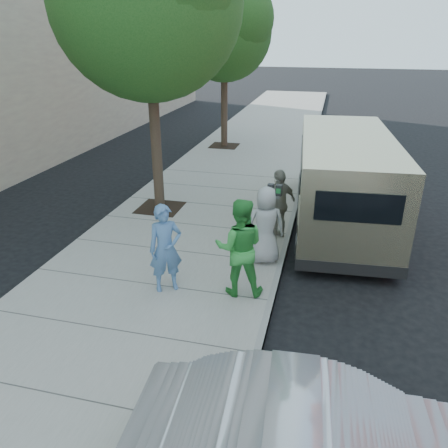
# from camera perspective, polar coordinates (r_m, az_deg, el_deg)

# --- Properties ---
(ground) EXTENTS (120.00, 120.00, 0.00)m
(ground) POSITION_cam_1_polar(r_m,az_deg,el_deg) (9.88, -0.97, -4.85)
(ground) COLOR black
(ground) RESTS_ON ground
(sidewalk) EXTENTS (5.00, 60.00, 0.15)m
(sidewalk) POSITION_cam_1_polar(r_m,az_deg,el_deg) (10.12, -6.47, -3.80)
(sidewalk) COLOR gray
(sidewalk) RESTS_ON ground
(curb_face) EXTENTS (0.12, 60.00, 0.16)m
(curb_face) POSITION_cam_1_polar(r_m,az_deg,el_deg) (9.62, 7.39, -5.41)
(curb_face) COLOR gray
(curb_face) RESTS_ON ground
(tree_far) EXTENTS (3.92, 3.80, 6.49)m
(tree_far) POSITION_cam_1_polar(r_m,az_deg,el_deg) (18.92, 0.18, 24.25)
(tree_far) COLOR black
(tree_far) RESTS_ON sidewalk
(parking_meter) EXTENTS (0.33, 0.15, 1.55)m
(parking_meter) POSITION_cam_1_polar(r_m,az_deg,el_deg) (9.73, 6.58, 2.77)
(parking_meter) COLOR gray
(parking_meter) RESTS_ON sidewalk
(van) EXTENTS (2.61, 6.60, 2.40)m
(van) POSITION_cam_1_polar(r_m,az_deg,el_deg) (11.65, 15.32, 5.63)
(van) COLOR beige
(van) RESTS_ON ground
(person_officer) EXTENTS (0.76, 0.69, 1.73)m
(person_officer) POSITION_cam_1_polar(r_m,az_deg,el_deg) (8.26, -7.65, -3.20)
(person_officer) COLOR #507AAB
(person_officer) RESTS_ON sidewalk
(person_green_shirt) EXTENTS (1.04, 0.88, 1.90)m
(person_green_shirt) POSITION_cam_1_polar(r_m,az_deg,el_deg) (8.04, 2.05, -3.09)
(person_green_shirt) COLOR green
(person_green_shirt) RESTS_ON sidewalk
(person_gray_shirt) EXTENTS (0.96, 0.78, 1.69)m
(person_gray_shirt) POSITION_cam_1_polar(r_m,az_deg,el_deg) (9.25, 5.45, -0.18)
(person_gray_shirt) COLOR #A5A5A7
(person_gray_shirt) RESTS_ON sidewalk
(person_striped_polo) EXTENTS (0.95, 1.04, 1.71)m
(person_striped_polo) POSITION_cam_1_polar(r_m,az_deg,el_deg) (10.41, 7.22, 2.58)
(person_striped_polo) COLOR gray
(person_striped_polo) RESTS_ON sidewalk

